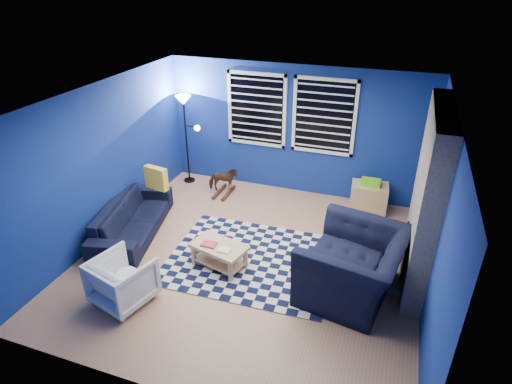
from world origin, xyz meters
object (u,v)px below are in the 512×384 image
tv (433,149)px  sofa (132,219)px  floor_lamp (185,113)px  armchair_big (353,266)px  armchair_bent (123,280)px  cabinet (369,197)px  rocking_horse (223,180)px  coffee_table (219,251)px

tv → sofa: (-4.55, -1.97, -1.10)m
floor_lamp → tv: bearing=-2.0°
sofa → armchair_big: size_ratio=1.43×
sofa → armchair_bent: size_ratio=2.77×
armchair_big → floor_lamp: (-3.70, 2.41, 1.03)m
floor_lamp → sofa: bearing=-89.2°
armchair_bent → floor_lamp: 3.85m
sofa → cabinet: size_ratio=2.96×
cabinet → armchair_big: bearing=-94.6°
rocking_horse → cabinet: bearing=-108.7°
sofa → coffee_table: bearing=-114.7°
sofa → floor_lamp: bearing=-12.3°
tv → armchair_bent: bearing=-137.6°
armchair_big → cabinet: bearing=-169.6°
sofa → cabinet: cabinet is taller
tv → sofa: size_ratio=0.49×
tv → floor_lamp: (-4.58, 0.16, 0.09)m
coffee_table → armchair_bent: bearing=-129.9°
tv → armchair_bent: 5.16m
tv → cabinet: bearing=171.9°
rocking_horse → coffee_table: (0.86, -2.18, -0.03)m
armchair_bent → coffee_table: 1.42m
sofa → cabinet: 4.20m
armchair_bent → floor_lamp: floor_lamp is taller
armchair_bent → armchair_big: bearing=-142.4°
armchair_big → armchair_bent: 3.08m
rocking_horse → sofa: bearing=130.2°
sofa → floor_lamp: size_ratio=1.11×
sofa → coffee_table: 1.76m
coffee_table → floor_lamp: size_ratio=0.50×
armchair_big → cabinet: 2.38m
armchair_big → floor_lamp: size_ratio=0.78×
coffee_table → rocking_horse: bearing=111.5°
rocking_horse → armchair_big: bearing=-151.2°
tv → coffee_table: 3.82m
rocking_horse → cabinet: 2.79m
tv → cabinet: (-0.90, 0.13, -1.12)m
armchair_bent → cabinet: size_ratio=1.07×
armchair_big → armchair_bent: bearing=-58.1°
tv → armchair_big: tv is taller
sofa → armchair_bent: bearing=-163.6°
tv → rocking_horse: size_ratio=1.76×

